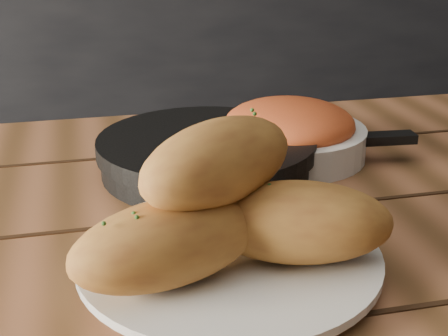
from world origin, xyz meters
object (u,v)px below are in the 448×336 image
plate (229,259)px  bowl (289,132)px  skillet (209,153)px  bread_rolls (224,204)px

plate → bowl: (0.14, 0.26, 0.02)m
skillet → bowl: size_ratio=2.01×
bowl → skillet: bearing=-165.9°
plate → skillet: 0.24m
bread_rolls → bowl: bearing=60.5°
bread_rolls → skillet: size_ratio=0.72×
bread_rolls → bowl: 0.31m
bread_rolls → skillet: bread_rolls is taller
skillet → bowl: 0.12m
plate → bread_rolls: bearing=-149.0°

